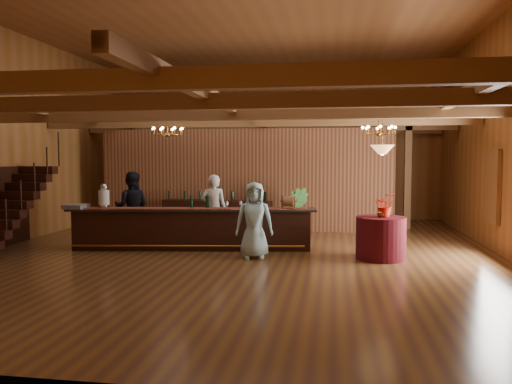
# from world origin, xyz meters

# --- Properties ---
(floor) EXTENTS (14.00, 14.00, 0.00)m
(floor) POSITION_xyz_m (0.00, 0.00, 0.00)
(floor) COLOR brown
(floor) RESTS_ON ground
(ceiling) EXTENTS (14.00, 14.00, 0.00)m
(ceiling) POSITION_xyz_m (0.00, 0.00, 5.50)
(ceiling) COLOR brown
(ceiling) RESTS_ON wall_back
(wall_back) EXTENTS (12.00, 0.10, 5.50)m
(wall_back) POSITION_xyz_m (0.00, 7.00, 2.75)
(wall_back) COLOR #985D31
(wall_back) RESTS_ON floor
(wall_front) EXTENTS (12.00, 0.10, 5.50)m
(wall_front) POSITION_xyz_m (0.00, -7.00, 2.75)
(wall_front) COLOR #985D31
(wall_front) RESTS_ON floor
(wall_left) EXTENTS (0.10, 14.00, 5.50)m
(wall_left) POSITION_xyz_m (-6.00, 0.00, 2.75)
(wall_left) COLOR #985D31
(wall_left) RESTS_ON floor
(wall_right) EXTENTS (0.10, 14.00, 5.50)m
(wall_right) POSITION_xyz_m (6.00, 0.00, 2.75)
(wall_right) COLOR #985D31
(wall_right) RESTS_ON floor
(beam_grid) EXTENTS (11.90, 13.90, 0.39)m
(beam_grid) POSITION_xyz_m (0.00, 0.51, 3.24)
(beam_grid) COLOR brown
(beam_grid) RESTS_ON wall_left
(support_posts) EXTENTS (9.20, 10.20, 3.20)m
(support_posts) POSITION_xyz_m (0.00, -0.50, 1.60)
(support_posts) COLOR brown
(support_posts) RESTS_ON floor
(partition_wall) EXTENTS (9.00, 0.18, 3.10)m
(partition_wall) POSITION_xyz_m (-0.50, 3.50, 1.55)
(partition_wall) COLOR brown
(partition_wall) RESTS_ON floor
(window_right_back) EXTENTS (0.12, 1.05, 1.75)m
(window_right_back) POSITION_xyz_m (5.95, 1.00, 1.55)
(window_right_back) COLOR white
(window_right_back) RESTS_ON wall_right
(staircase) EXTENTS (1.00, 2.80, 2.00)m
(staircase) POSITION_xyz_m (-5.45, -0.74, 1.00)
(staircase) COLOR black
(staircase) RESTS_ON floor
(backroom_boxes) EXTENTS (4.10, 0.60, 1.10)m
(backroom_boxes) POSITION_xyz_m (-0.29, 5.50, 0.53)
(backroom_boxes) COLOR black
(backroom_boxes) RESTS_ON floor
(tasting_bar) EXTENTS (6.02, 1.54, 1.01)m
(tasting_bar) POSITION_xyz_m (-1.16, 0.14, 0.51)
(tasting_bar) COLOR black
(tasting_bar) RESTS_ON floor
(beverage_dispenser) EXTENTS (0.26, 0.26, 0.60)m
(beverage_dispenser) POSITION_xyz_m (-3.31, -0.10, 1.28)
(beverage_dispenser) COLOR silver
(beverage_dispenser) RESTS_ON tasting_bar
(glass_rack_tray) EXTENTS (0.50, 0.50, 0.10)m
(glass_rack_tray) POSITION_xyz_m (-3.95, -0.29, 1.05)
(glass_rack_tray) COLOR gray
(glass_rack_tray) RESTS_ON tasting_bar
(raffle_drum) EXTENTS (0.34, 0.24, 0.30)m
(raffle_drum) POSITION_xyz_m (1.16, 0.40, 1.17)
(raffle_drum) COLOR brown
(raffle_drum) RESTS_ON tasting_bar
(bar_bottle_0) EXTENTS (0.07, 0.07, 0.30)m
(bar_bottle_0) POSITION_xyz_m (-1.21, 0.25, 1.15)
(bar_bottle_0) COLOR black
(bar_bottle_0) RESTS_ON tasting_bar
(bar_bottle_1) EXTENTS (0.07, 0.07, 0.30)m
(bar_bottle_1) POSITION_xyz_m (-0.83, 0.30, 1.15)
(bar_bottle_1) COLOR black
(bar_bottle_1) RESTS_ON tasting_bar
(bar_bottle_2) EXTENTS (0.07, 0.07, 0.30)m
(bar_bottle_2) POSITION_xyz_m (-0.80, 0.30, 1.15)
(bar_bottle_2) COLOR black
(bar_bottle_2) RESTS_ON tasting_bar
(backbar_shelf) EXTENTS (3.38, 0.91, 0.94)m
(backbar_shelf) POSITION_xyz_m (-1.24, 3.04, 0.47)
(backbar_shelf) COLOR black
(backbar_shelf) RESTS_ON floor
(round_table) EXTENTS (1.08, 1.08, 0.93)m
(round_table) POSITION_xyz_m (3.26, -0.39, 0.47)
(round_table) COLOR #3A120C
(round_table) RESTS_ON floor
(chandelier_left) EXTENTS (0.80, 0.80, 0.45)m
(chandelier_left) POSITION_xyz_m (-1.94, 0.69, 2.90)
(chandelier_left) COLOR #B5732A
(chandelier_left) RESTS_ON beam_grid
(chandelier_right) EXTENTS (0.80, 0.80, 0.46)m
(chandelier_right) POSITION_xyz_m (3.28, 0.78, 2.89)
(chandelier_right) COLOR #B5732A
(chandelier_right) RESTS_ON beam_grid
(pendant_lamp) EXTENTS (0.52, 0.52, 0.90)m
(pendant_lamp) POSITION_xyz_m (3.26, -0.39, 2.40)
(pendant_lamp) COLOR #B5732A
(pendant_lamp) RESTS_ON beam_grid
(bartender) EXTENTS (0.68, 0.46, 1.80)m
(bartender) POSITION_xyz_m (-0.79, 0.83, 0.90)
(bartender) COLOR silver
(bartender) RESTS_ON floor
(staff_second) EXTENTS (1.03, 0.87, 1.86)m
(staff_second) POSITION_xyz_m (-2.99, 0.81, 0.93)
(staff_second) COLOR black
(staff_second) RESTS_ON floor
(guest) EXTENTS (0.89, 0.65, 1.69)m
(guest) POSITION_xyz_m (0.50, -0.71, 0.85)
(guest) COLOR #A8DCE6
(guest) RESTS_ON floor
(floor_plant) EXTENTS (0.79, 0.65, 1.39)m
(floor_plant) POSITION_xyz_m (1.15, 2.57, 0.69)
(floor_plant) COLOR #397832
(floor_plant) RESTS_ON floor
(table_flowers) EXTENTS (0.48, 0.42, 0.51)m
(table_flowers) POSITION_xyz_m (3.34, -0.41, 1.19)
(table_flowers) COLOR red
(table_flowers) RESTS_ON round_table
(table_vase) EXTENTS (0.18, 0.18, 0.33)m
(table_vase) POSITION_xyz_m (3.27, -0.45, 1.10)
(table_vase) COLOR #B5732A
(table_vase) RESTS_ON round_table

